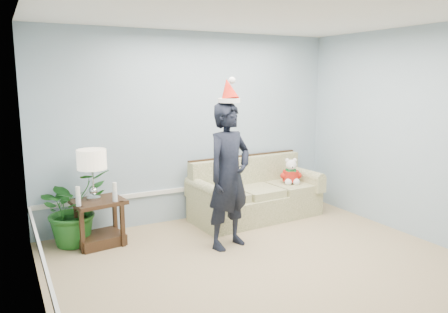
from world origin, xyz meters
TOP-DOWN VIEW (x-y plane):
  - room_shell at (0.00, 0.00)m, footprint 4.54×5.04m
  - wainscot_trim at (-1.18, 1.18)m, footprint 4.49×4.99m
  - sofa at (0.81, 2.10)m, footprint 1.96×0.94m
  - side_table at (-1.48, 2.04)m, footprint 0.66×0.58m
  - table_lamp at (-1.52, 2.08)m, footprint 0.35×0.35m
  - candle_pair at (-1.52, 1.88)m, footprint 0.49×0.06m
  - houseplant at (-1.75, 2.21)m, footprint 1.09×1.04m
  - man at (-0.07, 1.26)m, footprint 0.74×0.60m
  - santa_hat at (-0.07, 1.27)m, footprint 0.29×0.32m
  - teddy_bear at (1.40, 2.00)m, footprint 0.32×0.32m

SIDE VIEW (x-z plane):
  - side_table at x=-1.48m, z-range -0.06..0.51m
  - sofa at x=0.81m, z-range -0.13..0.76m
  - wainscot_trim at x=-1.18m, z-range 0.42..0.48m
  - houseplant at x=-1.75m, z-range 0.00..0.93m
  - teddy_bear at x=1.40m, z-range 0.41..0.81m
  - candle_pair at x=-1.52m, z-range 0.57..0.80m
  - man at x=-0.07m, z-range 0.00..1.78m
  - table_lamp at x=-1.52m, z-range 0.74..1.37m
  - room_shell at x=0.00m, z-range -0.02..2.72m
  - santa_hat at x=-0.07m, z-range 1.74..2.05m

